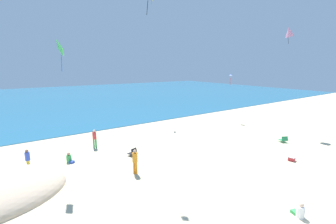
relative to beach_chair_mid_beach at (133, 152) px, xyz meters
name	(u,v)px	position (x,y,z in m)	size (l,w,h in m)	color
ground_plane	(159,150)	(2.22, -0.14, -0.28)	(120.00, 120.00, 0.00)	beige
ocean_water	(66,97)	(2.22, 38.21, -0.26)	(120.00, 60.00, 0.05)	#236084
beach_chair_mid_beach	(133,152)	(0.00, 0.00, 0.00)	(0.69, 0.76, 0.63)	black
beach_chair_near_camera	(284,139)	(12.50, -4.83, 0.00)	(0.80, 0.82, 0.58)	#2D9956
beach_chair_far_right	(8,208)	(-7.74, -2.77, -0.06)	(0.85, 0.83, 0.53)	#2D9956
cooler_box	(292,159)	(9.07, -7.29, -0.14)	(0.48, 0.49, 0.29)	red
person_0	(300,211)	(3.09, -10.67, -0.01)	(0.46, 0.65, 0.75)	white
person_1	(69,159)	(-4.22, 1.52, -0.01)	(0.55, 0.65, 0.73)	green
person_2	(95,137)	(-1.85, 3.36, 0.63)	(0.33, 0.33, 1.58)	green
person_3	(135,160)	(-1.14, -2.69, 0.65)	(0.42, 0.42, 1.61)	orange
person_4	(28,159)	(-6.68, 1.64, 0.56)	(0.38, 0.38, 1.46)	yellow
kite_green	(60,49)	(-4.46, -0.33, 7.38)	(0.36, 0.95, 1.77)	green
kite_blue	(231,75)	(15.23, 3.82, 5.34)	(0.40, 0.51, 1.39)	blue
kite_pink	(289,32)	(16.16, -2.38, 9.76)	(1.24, 1.16, 1.69)	pink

